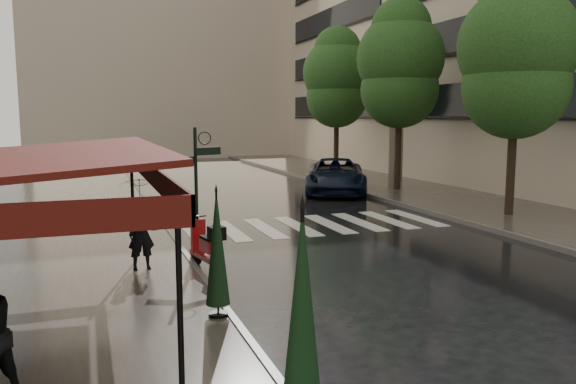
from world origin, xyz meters
TOP-DOWN VIEW (x-y plane):
  - ground at (0.00, 0.00)m, footprint 120.00×120.00m
  - sidewalk_near at (-4.50, 12.00)m, footprint 6.00×60.00m
  - sidewalk_far at (10.25, 12.00)m, footprint 5.50×60.00m
  - curb_near at (-1.45, 12.00)m, footprint 0.12×60.00m
  - curb_far at (7.45, 12.00)m, footprint 0.12×60.00m
  - crosswalk at (2.98, 6.00)m, footprint 7.85×3.20m
  - signpost at (-1.19, 3.00)m, footprint 1.17×0.29m
  - haussmann_far at (16.50, 26.00)m, footprint 8.00×16.00m
  - backdrop_building at (3.00, 38.00)m, footprint 22.00×6.00m
  - tree_near at (9.60, 5.00)m, footprint 3.80×3.80m
  - tree_mid at (9.50, 12.00)m, footprint 3.80×3.80m
  - tree_far at (9.70, 19.00)m, footprint 3.80×3.80m
  - pedestrian_with_umbrella at (-2.54, 2.14)m, footprint 1.01×1.03m
  - scooter at (-1.18, 1.92)m, footprint 0.62×1.71m
  - parked_car at (6.69, 12.50)m, footprint 4.49×5.99m
  - parasol_front at (-1.65, -4.95)m, footprint 0.43×0.43m
  - parasol_back at (-1.65, -1.18)m, footprint 0.39×0.39m

SIDE VIEW (x-z plane):
  - ground at x=0.00m, z-range 0.00..0.00m
  - crosswalk at x=2.98m, z-range 0.00..0.01m
  - sidewalk_near at x=-4.50m, z-range 0.00..0.12m
  - sidewalk_far at x=10.25m, z-range 0.00..0.12m
  - curb_near at x=-1.45m, z-range -0.01..0.15m
  - curb_far at x=7.45m, z-range -0.01..0.15m
  - scooter at x=-1.18m, z-range -0.04..1.09m
  - parked_car at x=6.69m, z-range 0.00..1.51m
  - parasol_back at x=-1.65m, z-range 0.20..2.30m
  - parasol_front at x=-1.65m, z-range 0.21..2.64m
  - pedestrian_with_umbrella at x=-2.54m, z-range 0.52..2.89m
  - signpost at x=-1.19m, z-range 0.28..3.38m
  - tree_near at x=9.60m, z-range 1.33..9.31m
  - tree_far at x=9.70m, z-range 1.37..9.54m
  - tree_mid at x=9.50m, z-range 1.42..9.76m
  - haussmann_far at x=16.50m, z-range 0.00..18.50m
  - backdrop_building at x=3.00m, z-range 0.00..20.00m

